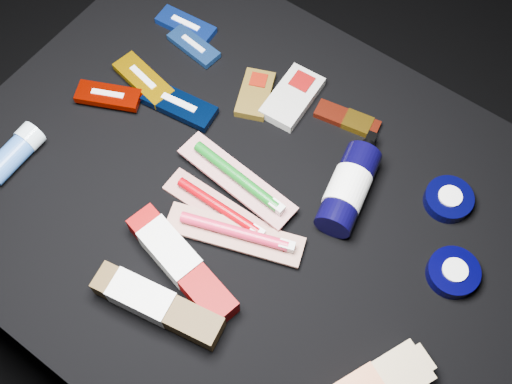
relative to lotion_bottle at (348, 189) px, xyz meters
The scene contains 19 objects.
ground 0.46m from the lotion_bottle, 143.84° to the right, with size 3.00×3.00×0.00m, color black.
cloth_table 0.28m from the lotion_bottle, 143.84° to the right, with size 0.98×0.78×0.40m, color black.
luna_bar_0 0.46m from the lotion_bottle, 164.28° to the left, with size 0.12×0.05×0.01m.
luna_bar_1 0.41m from the lotion_bottle, 166.82° to the left, with size 0.11×0.05×0.01m.
luna_bar_2 0.33m from the lotion_bottle, behind, with size 0.14×0.07×0.02m.
luna_bar_3 0.42m from the lotion_bottle, behind, with size 0.13×0.07×0.02m.
luna_bar_4 0.45m from the lotion_bottle, 168.82° to the right, with size 0.12×0.09×0.01m.
clif_bar_0 0.25m from the lotion_bottle, 162.37° to the left, with size 0.09×0.11×0.02m.
clif_bar_1 0.21m from the lotion_bottle, 148.76° to the left, with size 0.07×0.13×0.02m.
power_bar 0.15m from the lotion_bottle, 119.80° to the left, with size 0.12×0.06×0.01m.
lotion_bottle is the anchor object (origin of this frame).
cream_tin_upper 0.17m from the lotion_bottle, 32.94° to the left, with size 0.08×0.08×0.02m.
cream_tin_lower 0.21m from the lotion_bottle, ahead, with size 0.08×0.08×0.02m.
deodorant_stick 0.56m from the lotion_bottle, 151.26° to the right, with size 0.05×0.11×0.05m.
toothbrush_pack_0 0.21m from the lotion_bottle, 136.83° to the right, with size 0.20×0.05×0.02m.
toothbrush_pack_1 0.19m from the lotion_bottle, 122.00° to the right, with size 0.23×0.12×0.02m.
toothbrush_pack_2 0.18m from the lotion_bottle, 150.73° to the right, with size 0.22×0.07×0.02m.
toothpaste_carton_red 0.29m from the lotion_bottle, 119.97° to the right, with size 0.22×0.09×0.04m.
toothpaste_carton_green 0.35m from the lotion_bottle, 112.11° to the right, with size 0.21×0.08×0.04m.
Camera 1 is at (0.29, -0.37, 1.35)m, focal length 45.00 mm.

